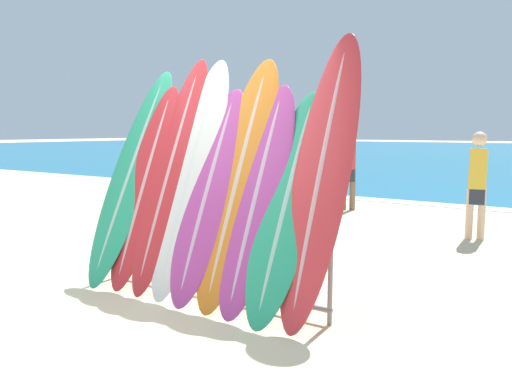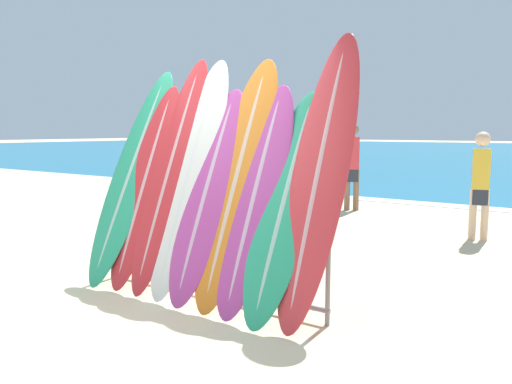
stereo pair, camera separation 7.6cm
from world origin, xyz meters
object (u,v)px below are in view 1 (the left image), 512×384
(surfboard_slot_0, at_px, (132,173))
(surfboard_slot_5, at_px, (239,179))
(surfboard_slot_6, at_px, (257,196))
(surfboard_slot_2, at_px, (171,172))
(person_mid_beach, at_px, (477,181))
(surfboard_rack, at_px, (209,247))
(surfboard_slot_1, at_px, (146,184))
(surfboard_slot_7, at_px, (287,203))
(surfboard_slot_8, at_px, (322,174))
(person_near_water, at_px, (349,163))
(surfboard_slot_4, at_px, (209,193))
(surfboard_slot_3, at_px, (191,174))

(surfboard_slot_0, relative_size, surfboard_slot_5, 0.99)
(surfboard_slot_0, bearing_deg, surfboard_slot_6, -2.21)
(surfboard_slot_2, height_order, person_mid_beach, surfboard_slot_2)
(surfboard_rack, xyz_separation_m, surfboard_slot_1, (-0.84, 0.03, 0.54))
(surfboard_slot_7, height_order, person_mid_beach, surfboard_slot_7)
(surfboard_slot_0, relative_size, surfboard_slot_1, 1.09)
(surfboard_slot_0, bearing_deg, surfboard_slot_8, 0.41)
(surfboard_slot_1, xyz_separation_m, person_mid_beach, (2.46, 4.07, -0.18))
(person_near_water, xyz_separation_m, person_mid_beach, (2.61, -1.51, -0.09))
(surfboard_slot_6, bearing_deg, surfboard_slot_2, 176.58)
(surfboard_slot_6, relative_size, person_near_water, 1.17)
(surfboard_slot_0, xyz_separation_m, surfboard_slot_6, (1.62, -0.06, -0.12))
(surfboard_slot_5, relative_size, surfboard_slot_6, 1.13)
(surfboard_slot_2, bearing_deg, person_near_water, 94.60)
(surfboard_slot_8, bearing_deg, surfboard_slot_4, -175.48)
(surfboard_slot_7, height_order, surfboard_slot_8, surfboard_slot_8)
(surfboard_slot_2, height_order, surfboard_slot_3, surfboard_slot_2)
(surfboard_rack, distance_m, person_mid_beach, 4.43)
(surfboard_slot_7, bearing_deg, surfboard_rack, -179.36)
(person_near_water, bearing_deg, surfboard_slot_0, -121.87)
(surfboard_rack, bearing_deg, person_mid_beach, 68.41)
(surfboard_slot_4, distance_m, surfboard_slot_6, 0.53)
(surfboard_slot_2, height_order, surfboard_slot_7, surfboard_slot_2)
(surfboard_slot_2, distance_m, surfboard_slot_3, 0.26)
(surfboard_slot_2, distance_m, surfboard_slot_4, 0.56)
(surfboard_slot_0, xyz_separation_m, surfboard_slot_3, (0.82, -0.00, 0.03))
(surfboard_slot_8, distance_m, person_near_water, 5.90)
(surfboard_rack, distance_m, surfboard_slot_3, 0.72)
(surfboard_slot_4, xyz_separation_m, surfboard_slot_5, (0.29, 0.07, 0.14))
(surfboard_slot_2, bearing_deg, person_mid_beach, 61.71)
(surfboard_slot_3, distance_m, surfboard_slot_6, 0.82)
(surfboard_slot_3, height_order, surfboard_slot_4, surfboard_slot_3)
(surfboard_slot_6, xyz_separation_m, person_near_water, (-1.51, 5.59, -0.07))
(person_mid_beach, bearing_deg, surfboard_slot_5, -124.80)
(surfboard_slot_1, distance_m, surfboard_slot_2, 0.33)
(surfboard_rack, height_order, surfboard_slot_5, surfboard_slot_5)
(surfboard_rack, xyz_separation_m, surfboard_slot_3, (-0.27, 0.08, 0.66))
(surfboard_slot_0, relative_size, surfboard_slot_8, 0.92)
(surfboard_slot_5, bearing_deg, surfboard_slot_4, -166.50)
(surfboard_slot_3, distance_m, surfboard_slot_8, 1.37)
(surfboard_slot_1, bearing_deg, surfboard_slot_4, -1.17)
(person_mid_beach, bearing_deg, person_near_water, 133.45)
(person_near_water, distance_m, person_mid_beach, 3.02)
(surfboard_slot_3, relative_size, surfboard_slot_4, 1.15)
(surfboard_slot_1, distance_m, person_mid_beach, 4.76)
(surfboard_rack, xyz_separation_m, surfboard_slot_7, (0.83, 0.01, 0.48))
(surfboard_slot_2, relative_size, surfboard_slot_7, 1.21)
(surfboard_slot_4, xyz_separation_m, person_mid_beach, (1.63, 4.09, -0.15))
(surfboard_slot_7, bearing_deg, surfboard_slot_0, 177.75)
(surfboard_slot_1, xyz_separation_m, surfboard_slot_3, (0.56, 0.05, 0.12))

